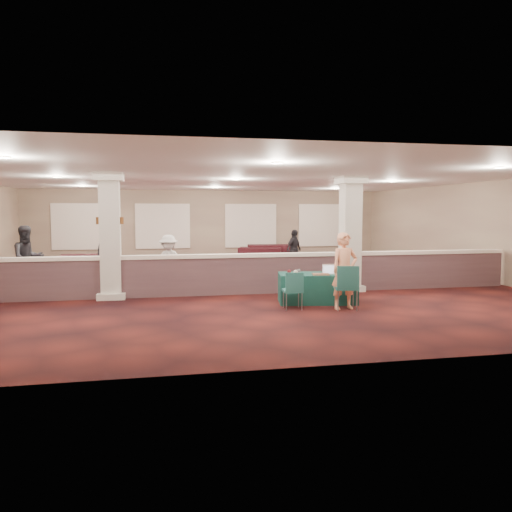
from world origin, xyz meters
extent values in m
plane|color=#451411|center=(0.00, 0.00, 0.00)|extent=(16.00, 16.00, 0.00)
cube|color=#826759|center=(0.00, 8.00, 1.60)|extent=(16.00, 0.04, 3.20)
cube|color=#826759|center=(0.00, -8.00, 1.60)|extent=(16.00, 0.04, 3.20)
cube|color=#826759|center=(8.00, 0.00, 1.60)|extent=(0.04, 16.00, 3.20)
cube|color=silver|center=(0.00, 0.00, 3.20)|extent=(16.00, 16.00, 0.02)
cube|color=#4C333B|center=(0.00, -1.50, 0.50)|extent=(15.60, 0.20, 1.00)
cube|color=white|center=(0.00, -1.50, 1.05)|extent=(15.60, 0.28, 0.10)
cube|color=silver|center=(-3.50, -1.50, 1.60)|extent=(0.50, 0.50, 3.20)
cube|color=silver|center=(-3.50, -1.50, 0.08)|extent=(0.70, 0.70, 0.16)
cube|color=silver|center=(-3.50, -1.50, 3.10)|extent=(0.72, 0.72, 0.20)
cube|color=silver|center=(3.00, -1.50, 1.60)|extent=(0.50, 0.50, 3.20)
cube|color=silver|center=(3.00, -1.50, 0.08)|extent=(0.70, 0.70, 0.16)
cube|color=silver|center=(3.00, -1.50, 3.10)|extent=(0.72, 0.72, 0.20)
cylinder|color=brown|center=(-3.78, -1.50, 2.00)|extent=(0.12, 0.12, 0.18)
cylinder|color=white|center=(-3.78, -1.50, 2.00)|extent=(0.09, 0.09, 0.10)
cylinder|color=brown|center=(-3.22, -1.50, 2.00)|extent=(0.12, 0.12, 0.18)
cylinder|color=white|center=(-3.22, -1.50, 2.00)|extent=(0.09, 0.09, 0.10)
cube|color=#0F392C|center=(1.49, -3.13, 0.36)|extent=(2.00, 1.25, 0.72)
cube|color=#1E5852|center=(1.86, -4.08, 0.50)|extent=(0.60, 0.60, 0.07)
cube|color=#1E5852|center=(1.81, -4.31, 0.77)|extent=(0.49, 0.15, 0.49)
cylinder|color=gray|center=(1.61, -4.24, 0.23)|extent=(0.03, 0.03, 0.46)
cylinder|color=gray|center=(2.02, -4.33, 0.23)|extent=(0.03, 0.03, 0.46)
cylinder|color=gray|center=(1.69, -3.83, 0.23)|extent=(0.03, 0.03, 0.46)
cylinder|color=gray|center=(2.11, -3.91, 0.23)|extent=(0.03, 0.03, 0.46)
cube|color=#1E5852|center=(0.68, -3.80, 0.42)|extent=(0.46, 0.46, 0.06)
cube|color=#1E5852|center=(0.66, -4.00, 0.66)|extent=(0.42, 0.07, 0.41)
cylinder|color=gray|center=(0.49, -3.97, 0.20)|extent=(0.02, 0.02, 0.39)
cylinder|color=gray|center=(0.84, -3.99, 0.20)|extent=(0.02, 0.02, 0.39)
cylinder|color=gray|center=(0.51, -3.61, 0.20)|extent=(0.02, 0.02, 0.39)
cylinder|color=gray|center=(0.87, -3.64, 0.20)|extent=(0.02, 0.02, 0.39)
imported|color=#F38669|center=(1.83, -4.04, 0.88)|extent=(0.68, 0.50, 1.75)
cube|color=black|center=(-6.50, 0.30, 0.39)|extent=(2.13, 1.48, 0.78)
cube|color=black|center=(-2.00, 0.30, 0.39)|extent=(2.01, 1.16, 0.78)
cube|color=black|center=(6.50, 0.30, 0.38)|extent=(1.87, 0.94, 0.76)
cube|color=black|center=(-4.95, 4.49, 0.33)|extent=(1.69, 0.94, 0.66)
cube|color=black|center=(2.00, 5.91, 0.36)|extent=(1.97, 1.42, 0.72)
cube|color=black|center=(2.58, 6.34, 0.40)|extent=(2.08, 1.21, 0.80)
imported|color=black|center=(-5.89, 0.20, 0.92)|extent=(1.01, 0.89, 1.84)
imported|color=silver|center=(-2.00, 0.00, 0.78)|extent=(1.09, 0.73, 1.56)
imported|color=black|center=(2.85, 3.67, 0.78)|extent=(0.97, 0.94, 1.56)
imported|color=black|center=(-4.00, 3.56, 0.84)|extent=(0.87, 0.53, 1.69)
cube|color=silver|center=(1.77, -3.23, 0.72)|extent=(0.36, 0.28, 0.02)
cube|color=silver|center=(1.79, -3.12, 0.84)|extent=(0.32, 0.07, 0.22)
cube|color=silver|center=(1.79, -3.13, 0.83)|extent=(0.29, 0.06, 0.19)
cube|color=#A94A1B|center=(1.49, -3.38, 0.73)|extent=(0.44, 0.36, 0.03)
sphere|color=beige|center=(0.94, -3.13, 0.77)|extent=(0.11, 0.11, 0.11)
sphere|color=maroon|center=(0.82, -2.96, 0.76)|extent=(0.10, 0.10, 0.10)
sphere|color=#434448|center=(1.08, -2.94, 0.77)|extent=(0.10, 0.10, 0.10)
cube|color=red|center=(2.07, -3.51, 0.72)|extent=(0.12, 0.05, 0.01)
camera|label=1|loc=(-2.42, -14.68, 2.21)|focal=35.00mm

